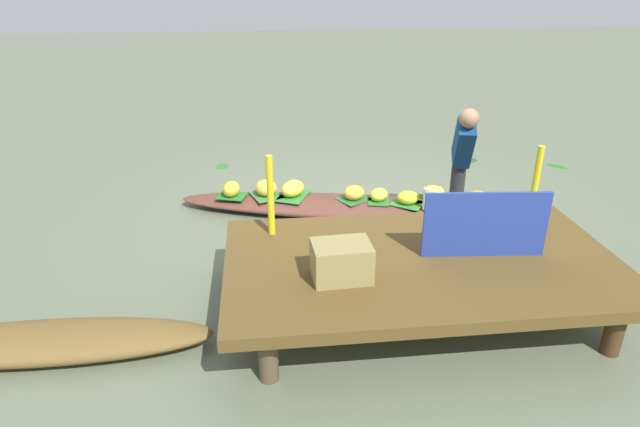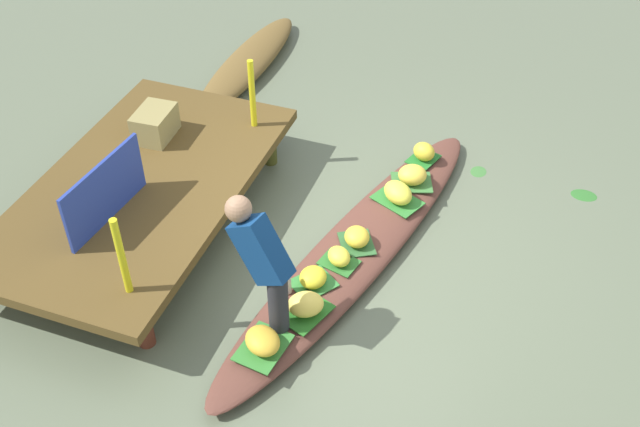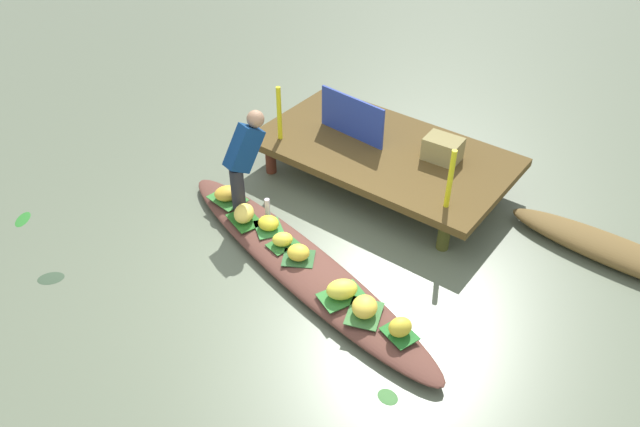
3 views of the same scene
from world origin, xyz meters
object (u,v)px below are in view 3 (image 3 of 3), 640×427
object	(u,v)px
water_bottle	(267,208)
produce_crate	(443,149)
banana_bunch_5	(227,193)
banana_bunch_2	(298,253)
banana_bunch_6	(283,239)
banana_bunch_1	(400,327)
banana_bunch_3	(244,213)
market_banner	(352,117)
banana_bunch_4	(365,307)
moored_boat	(618,253)
banana_bunch_0	(342,289)
vendor_person	(244,156)
vendor_boat	(300,265)
banana_bunch_7	(268,223)

from	to	relation	value
water_bottle	produce_crate	world-z (taller)	produce_crate
banana_bunch_5	banana_bunch_2	bearing A→B (deg)	-13.29
banana_bunch_2	banana_bunch_6	distance (m)	0.29
produce_crate	banana_bunch_1	bearing A→B (deg)	-69.37
banana_bunch_5	banana_bunch_3	bearing A→B (deg)	-22.31
banana_bunch_6	market_banner	size ratio (longest dim) A/B	0.23
banana_bunch_4	market_banner	size ratio (longest dim) A/B	0.28
water_bottle	produce_crate	bearing A→B (deg)	56.63
moored_boat	water_bottle	size ratio (longest dim) A/B	10.11
banana_bunch_0	banana_bunch_6	xyz separation A→B (m)	(-0.98, 0.25, -0.02)
vendor_person	market_banner	distance (m)	1.65
banana_bunch_0	banana_bunch_2	size ratio (longest dim) A/B	1.31
water_bottle	market_banner	bearing A→B (deg)	88.97
moored_boat	banana_bunch_1	size ratio (longest dim) A/B	10.76
banana_bunch_3	water_bottle	size ratio (longest dim) A/B	1.19
water_bottle	market_banner	distance (m)	1.71
moored_boat	banana_bunch_6	bearing A→B (deg)	-142.61
banana_bunch_5	water_bottle	size ratio (longest dim) A/B	1.25
banana_bunch_0	banana_bunch_4	xyz separation A→B (m)	(0.31, -0.06, -0.00)
banana_bunch_1	banana_bunch_5	distance (m)	2.83
banana_bunch_2	market_banner	xyz separation A→B (m)	(-0.71, 2.00, 0.50)
banana_bunch_1	banana_bunch_4	world-z (taller)	banana_bunch_4
banana_bunch_2	banana_bunch_5	bearing A→B (deg)	166.71
banana_bunch_0	water_bottle	world-z (taller)	water_bottle
banana_bunch_4	vendor_person	xyz separation A→B (m)	(-2.10, 0.64, 0.58)
vendor_boat	banana_bunch_2	distance (m)	0.18
banana_bunch_6	banana_bunch_0	bearing A→B (deg)	-14.35
moored_boat	market_banner	world-z (taller)	market_banner
banana_bunch_0	banana_bunch_1	xyz separation A→B (m)	(0.72, -0.07, -0.00)
banana_bunch_7	vendor_person	distance (m)	0.81
banana_bunch_0	banana_bunch_3	xyz separation A→B (m)	(-1.61, 0.32, 0.00)
banana_bunch_1	water_bottle	bearing A→B (deg)	164.25
banana_bunch_5	banana_bunch_7	distance (m)	0.78
banana_bunch_1	banana_bunch_6	distance (m)	1.73
banana_bunch_1	banana_bunch_7	size ratio (longest dim) A/B	0.94
banana_bunch_6	water_bottle	xyz separation A→B (m)	(-0.46, 0.29, 0.05)
banana_bunch_2	banana_bunch_7	bearing A→B (deg)	161.81
banana_bunch_4	vendor_boat	bearing A→B (deg)	166.12
vendor_boat	banana_bunch_5	world-z (taller)	banana_bunch_5
banana_bunch_1	banana_bunch_3	size ratio (longest dim) A/B	0.79
banana_bunch_1	banana_bunch_7	xyz separation A→B (m)	(-2.01, 0.44, -0.02)
banana_bunch_7	banana_bunch_5	bearing A→B (deg)	170.61
moored_boat	banana_bunch_0	xyz separation A→B (m)	(-2.01, -2.44, 0.17)
banana_bunch_4	vendor_person	bearing A→B (deg)	163.14
banana_bunch_4	produce_crate	size ratio (longest dim) A/B	0.63
moored_boat	vendor_person	distance (m)	4.30
banana_bunch_1	banana_bunch_2	world-z (taller)	banana_bunch_1
banana_bunch_7	water_bottle	world-z (taller)	water_bottle
vendor_boat	banana_bunch_1	distance (m)	1.44
banana_bunch_0	banana_bunch_5	distance (m)	2.11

